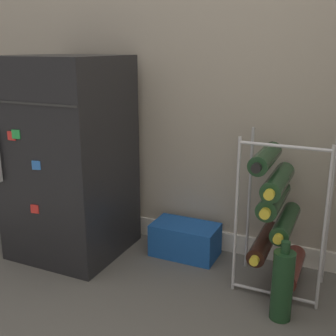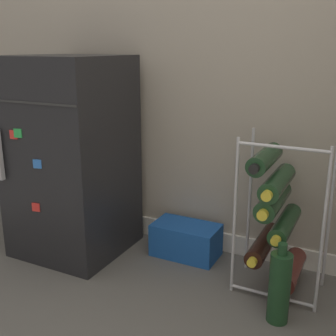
{
  "view_description": "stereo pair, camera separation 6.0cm",
  "coord_description": "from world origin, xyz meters",
  "px_view_note": "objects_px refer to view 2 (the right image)",
  "views": [
    {
      "loc": [
        0.7,
        -1.13,
        0.92
      ],
      "look_at": [
        0.01,
        0.37,
        0.44
      ],
      "focal_mm": 45.0,
      "sensor_mm": 36.0,
      "label": 1
    },
    {
      "loc": [
        0.75,
        -1.1,
        0.92
      ],
      "look_at": [
        0.01,
        0.37,
        0.44
      ],
      "focal_mm": 45.0,
      "sensor_mm": 36.0,
      "label": 2
    }
  ],
  "objects_px": {
    "mini_fridge": "(72,157)",
    "wine_rack": "(276,214)",
    "soda_box": "(186,240)",
    "loose_bottle_floor": "(279,287)"
  },
  "relations": [
    {
      "from": "soda_box",
      "to": "loose_bottle_floor",
      "type": "xyz_separation_m",
      "value": [
        0.48,
        -0.29,
        0.06
      ]
    },
    {
      "from": "mini_fridge",
      "to": "wine_rack",
      "type": "xyz_separation_m",
      "value": [
        0.91,
        0.07,
        -0.13
      ]
    },
    {
      "from": "mini_fridge",
      "to": "soda_box",
      "type": "distance_m",
      "value": 0.64
    },
    {
      "from": "mini_fridge",
      "to": "loose_bottle_floor",
      "type": "xyz_separation_m",
      "value": [
        0.98,
        -0.14,
        -0.31
      ]
    },
    {
      "from": "wine_rack",
      "to": "soda_box",
      "type": "distance_m",
      "value": 0.48
    },
    {
      "from": "wine_rack",
      "to": "soda_box",
      "type": "height_order",
      "value": "wine_rack"
    },
    {
      "from": "mini_fridge",
      "to": "loose_bottle_floor",
      "type": "distance_m",
      "value": 1.04
    },
    {
      "from": "wine_rack",
      "to": "mini_fridge",
      "type": "bearing_deg",
      "value": -175.66
    },
    {
      "from": "wine_rack",
      "to": "loose_bottle_floor",
      "type": "distance_m",
      "value": 0.28
    },
    {
      "from": "mini_fridge",
      "to": "wine_rack",
      "type": "distance_m",
      "value": 0.92
    }
  ]
}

